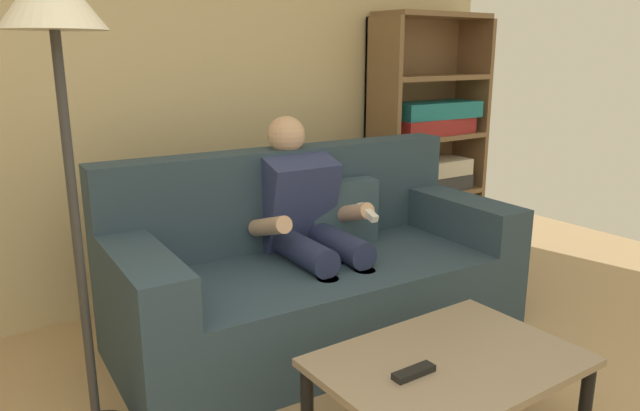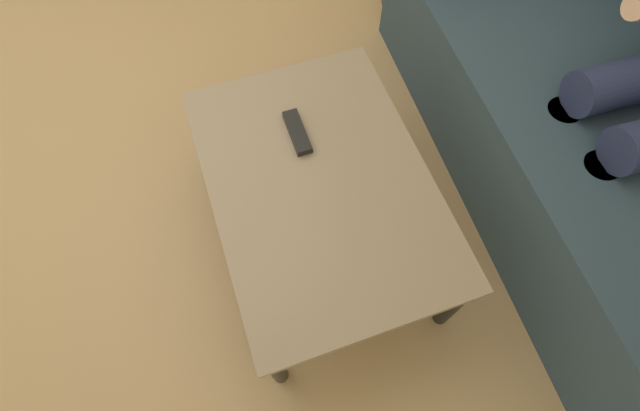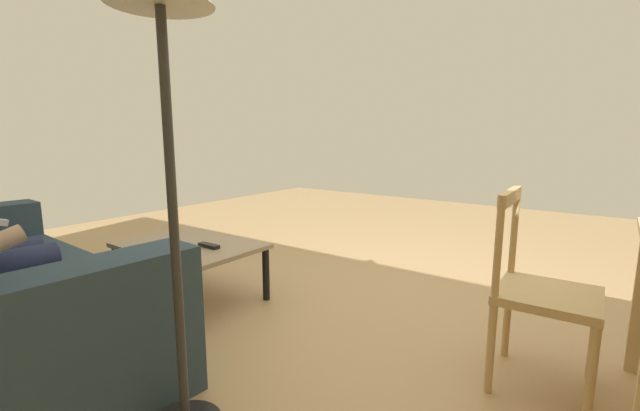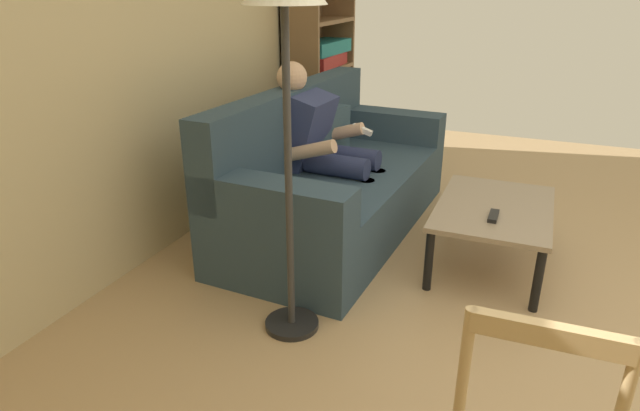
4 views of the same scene
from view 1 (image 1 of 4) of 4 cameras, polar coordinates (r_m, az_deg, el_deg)
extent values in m
cube|color=#2D4251|center=(3.24, 0.00, -8.99)|extent=(2.18, 1.07, 0.45)
cube|color=#2D4251|center=(3.39, -3.36, 0.94)|extent=(2.14, 0.31, 0.55)
cube|color=#2D4251|center=(2.77, -17.03, -6.23)|extent=(0.29, 0.97, 0.24)
cube|color=#2D4251|center=(3.68, 12.67, -0.82)|extent=(0.29, 0.97, 0.24)
cube|color=#334A5B|center=(3.42, 2.11, -0.53)|extent=(0.42, 0.22, 0.36)
cube|color=navy|center=(3.31, -2.32, 0.21)|extent=(0.42, 0.37, 0.56)
sphere|color=#DBAD89|center=(3.32, -3.24, 6.73)|extent=(0.21, 0.21, 0.21)
cylinder|color=navy|center=(3.07, -1.44, -4.50)|extent=(0.17, 0.45, 0.15)
cylinder|color=#DBAD89|center=(3.00, 0.75, -10.96)|extent=(0.11, 0.11, 0.45)
cube|color=black|center=(3.03, 1.57, -14.64)|extent=(0.11, 0.24, 0.08)
cylinder|color=navy|center=(3.17, 2.01, -3.82)|extent=(0.17, 0.45, 0.15)
cylinder|color=#DBAD89|center=(3.11, 4.23, -10.02)|extent=(0.11, 0.11, 0.45)
cube|color=black|center=(3.14, 5.04, -13.56)|extent=(0.11, 0.24, 0.08)
cylinder|color=#DBAD89|center=(3.06, -4.85, -2.00)|extent=(0.11, 0.36, 0.19)
cylinder|color=#DBAD89|center=(3.31, 2.91, -0.72)|extent=(0.11, 0.36, 0.19)
cube|color=white|center=(3.17, 4.55, -0.67)|extent=(0.05, 0.16, 0.08)
cube|color=gray|center=(2.35, 12.26, -14.42)|extent=(0.97, 0.67, 0.03)
cylinder|color=black|center=(2.62, 23.98, -17.31)|extent=(0.05, 0.05, 0.37)
cylinder|color=black|center=(2.40, -1.24, -19.06)|extent=(0.05, 0.05, 0.37)
cylinder|color=black|center=(2.91, 13.93, -13.04)|extent=(0.05, 0.05, 0.37)
cube|color=black|center=(2.21, 8.94, -15.45)|extent=(0.17, 0.05, 0.02)
cube|color=brown|center=(4.29, 5.90, 5.86)|extent=(0.04, 0.36, 1.75)
cube|color=brown|center=(4.92, 14.09, 6.62)|extent=(0.04, 0.36, 1.75)
cube|color=brown|center=(4.72, 8.82, 6.55)|extent=(0.95, 0.02, 1.75)
cube|color=brown|center=(4.79, 9.82, -3.89)|extent=(0.88, 0.36, 0.04)
cube|color=brown|center=(4.67, 10.05, 1.20)|extent=(0.88, 0.36, 0.04)
cube|color=brown|center=(4.59, 10.29, 6.50)|extent=(0.88, 0.36, 0.04)
cube|color=brown|center=(4.55, 10.54, 11.94)|extent=(0.88, 0.36, 0.04)
cube|color=brown|center=(4.56, 10.80, 17.43)|extent=(0.88, 0.36, 0.04)
cube|color=maroon|center=(4.75, 10.06, -3.05)|extent=(0.71, 0.29, 0.12)
cube|color=#333338|center=(4.74, 10.36, -1.60)|extent=(0.72, 0.32, 0.12)
cube|color=#333338|center=(4.64, 10.30, 2.09)|extent=(0.72, 0.32, 0.12)
cube|color=beige|center=(4.60, 10.09, 3.51)|extent=(0.72, 0.31, 0.12)
cube|color=maroon|center=(4.57, 10.49, 7.44)|extent=(0.72, 0.32, 0.12)
cube|color=teal|center=(4.58, 10.93, 8.95)|extent=(0.72, 0.31, 0.12)
cylinder|color=#333333|center=(2.40, -22.07, -4.08)|extent=(0.04, 0.04, 1.58)
camera|label=2|loc=(2.48, 28.86, 15.05)|focal=25.42mm
camera|label=3|loc=(3.27, -49.27, 3.27)|focal=23.33mm
camera|label=4|loc=(2.08, -90.28, 4.50)|focal=30.43mm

